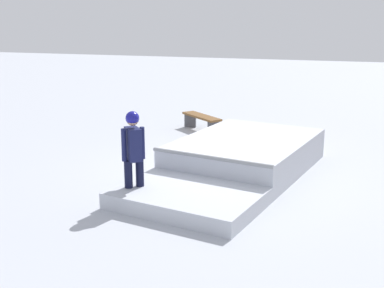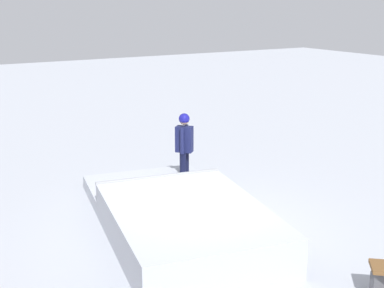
{
  "view_description": "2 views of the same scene",
  "coord_description": "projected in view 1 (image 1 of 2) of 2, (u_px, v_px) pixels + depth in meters",
  "views": [
    {
      "loc": [
        10.15,
        2.7,
        3.37
      ],
      "look_at": [
        1.08,
        -0.32,
        0.9
      ],
      "focal_mm": 46.43,
      "sensor_mm": 36.0,
      "label": 1
    },
    {
      "loc": [
        -7.91,
        4.75,
        4.17
      ],
      "look_at": [
        2.15,
        -1.22,
        1.0
      ],
      "focal_mm": 49.24,
      "sensor_mm": 36.0,
      "label": 2
    }
  ],
  "objects": [
    {
      "name": "skater",
      "position": [
        133.0,
        150.0,
        9.02
      ],
      "size": [
        0.43,
        0.42,
        1.73
      ],
      "rotation": [
        0.0,
        0.0,
        0.74
      ],
      "color": "black",
      "rests_on": "ground"
    },
    {
      "name": "park_bench",
      "position": [
        202.0,
        119.0,
        14.9
      ],
      "size": [
        1.33,
        1.49,
        0.48
      ],
      "rotation": [
        0.0,
        0.0,
        4.02
      ],
      "color": "brown",
      "rests_on": "ground"
    },
    {
      "name": "skateboard",
      "position": [
        145.0,
        202.0,
        9.08
      ],
      "size": [
        0.78,
        0.61,
        0.09
      ],
      "rotation": [
        0.0,
        0.0,
        0.58
      ],
      "color": "#593314",
      "rests_on": "ground"
    },
    {
      "name": "ground_plane",
      "position": [
        221.0,
        173.0,
        11.0
      ],
      "size": [
        60.0,
        60.0,
        0.0
      ],
      "primitive_type": "plane",
      "color": "#B2B7C1"
    },
    {
      "name": "skate_ramp",
      "position": [
        237.0,
        160.0,
        10.87
      ],
      "size": [
        5.79,
        3.57,
        0.74
      ],
      "rotation": [
        0.0,
        0.0,
        -0.19
      ],
      "color": "silver",
      "rests_on": "ground"
    }
  ]
}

